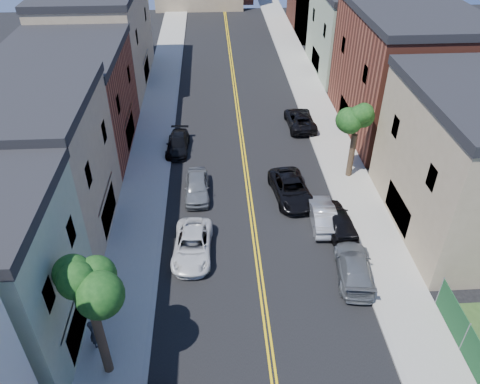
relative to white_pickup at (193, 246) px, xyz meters
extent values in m
cube|color=gray|center=(-3.89, 18.03, -0.63)|extent=(3.20, 100.00, 0.15)
cube|color=gray|center=(11.91, 18.03, -0.63)|extent=(3.20, 100.00, 0.15)
cube|color=gray|center=(-2.14, 18.03, -0.63)|extent=(0.30, 100.00, 0.15)
cube|color=gray|center=(10.16, 18.03, -0.63)|extent=(0.30, 100.00, 0.15)
cube|color=#998466|center=(-9.99, 3.03, 3.80)|extent=(9.00, 10.00, 9.00)
cube|color=brown|center=(-9.99, 14.03, 3.30)|extent=(9.00, 12.00, 8.00)
cube|color=#998466|center=(-9.99, 28.03, 4.05)|extent=(9.00, 16.00, 9.50)
cube|color=#998466|center=(18.01, 2.03, 3.80)|extent=(9.00, 12.00, 9.00)
cube|color=brown|center=(18.01, 16.03, 4.30)|extent=(9.00, 14.00, 10.00)
cube|color=gray|center=(18.01, 30.03, 3.55)|extent=(9.00, 12.00, 8.50)
cylinder|color=#342A1A|center=(-3.89, -7.97, 1.43)|extent=(0.44, 0.44, 3.96)
sphere|color=#0E340F|center=(-3.89, -7.97, 5.75)|extent=(5.20, 5.20, 5.20)
sphere|color=#0E340F|center=(-3.37, -8.36, 6.79)|extent=(3.90, 3.90, 3.90)
sphere|color=#0E340F|center=(-4.41, -7.45, 5.23)|extent=(3.64, 3.64, 3.64)
cylinder|color=#342A1A|center=(11.91, 8.03, 1.21)|extent=(0.44, 0.44, 3.52)
sphere|color=#0E340F|center=(11.91, 8.03, 4.95)|extent=(4.40, 4.40, 4.40)
sphere|color=#0E340F|center=(12.35, 7.70, 5.83)|extent=(3.30, 3.30, 3.30)
sphere|color=#0E340F|center=(11.47, 8.47, 4.51)|extent=(3.08, 3.08, 3.08)
imported|color=silver|center=(0.00, 0.00, 0.00)|extent=(2.60, 5.17, 1.40)
imported|color=slate|center=(0.21, 6.29, 0.05)|extent=(1.83, 4.43, 1.50)
imported|color=black|center=(-1.49, 12.88, -0.07)|extent=(2.02, 4.47, 1.27)
imported|color=#595D61|center=(9.51, -2.50, 0.01)|extent=(2.63, 5.15, 1.43)
imported|color=black|center=(9.51, 1.90, 0.07)|extent=(2.24, 4.69, 1.55)
imported|color=#9D9FA4|center=(8.67, 2.49, 0.03)|extent=(1.73, 4.49, 1.46)
imported|color=black|center=(9.51, 16.51, 0.01)|extent=(2.52, 5.18, 1.42)
imported|color=black|center=(7.01, 5.54, 0.04)|extent=(3.06, 5.58, 1.48)
imported|color=#26272D|center=(-4.76, -6.52, 0.32)|extent=(0.63, 0.75, 1.74)
camera|label=1|loc=(1.59, -21.65, 19.58)|focal=34.95mm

